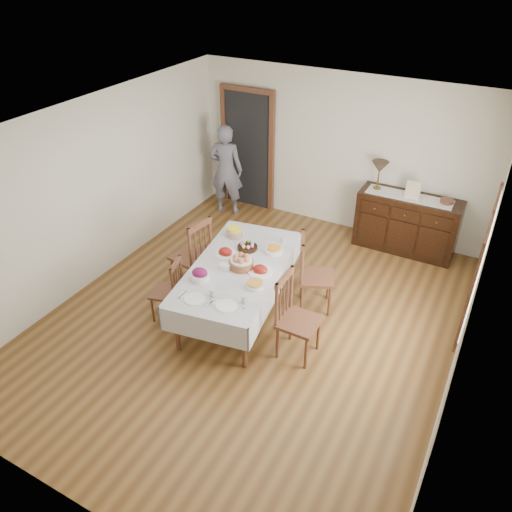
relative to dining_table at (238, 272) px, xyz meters
The scene contains 26 objects.
ground 0.71m from the dining_table, 11.29° to the right, with size 6.00×6.00×0.00m, color brown.
room_shell 1.05m from the dining_table, 75.27° to the left, with size 5.02×6.02×2.65m.
dining_table is the anchor object (origin of this frame).
chair_left_near 0.92m from the dining_table, 145.47° to the right, with size 0.46×0.46×0.89m.
chair_left_far 0.86m from the dining_table, 166.49° to the left, with size 0.54×0.54×1.13m.
chair_right_near 1.04m from the dining_table, 19.57° to the right, with size 0.46×0.46×1.10m.
chair_right_far 1.00m from the dining_table, 35.65° to the left, with size 0.60×0.60×1.10m.
sideboard 3.09m from the dining_table, 59.94° to the left, with size 1.56×0.57×0.94m.
person 2.95m from the dining_table, 123.95° to the left, with size 0.55×0.35×1.74m, color slate.
bread_basket 0.17m from the dining_table, ahead, with size 0.31×0.31×0.18m.
egg_basket 0.45m from the dining_table, 102.10° to the left, with size 0.27×0.27×0.10m.
ham_platter_a 0.35m from the dining_table, 149.14° to the left, with size 0.29×0.29×0.11m.
ham_platter_b 0.34m from the dining_table, ahead, with size 0.32×0.32×0.11m.
beet_bowl 0.56m from the dining_table, 118.89° to the right, with size 0.24×0.24×0.16m.
carrot_bowl 0.59m from the dining_table, 62.14° to the left, with size 0.24×0.24×0.09m.
pineapple_bowl 0.78m from the dining_table, 123.04° to the left, with size 0.23×0.23×0.13m.
casserole_dish 0.51m from the dining_table, 34.82° to the right, with size 0.22×0.22×0.07m.
butter_dish 0.21m from the dining_table, 127.14° to the right, with size 0.15×0.11×0.07m.
setting_left 0.79m from the dining_table, 93.37° to the right, with size 0.44×0.31×0.10m.
setting_right 0.80m from the dining_table, 64.34° to the right, with size 0.44×0.31×0.10m.
glass_far_a 0.76m from the dining_table, 113.87° to the left, with size 0.06×0.06×0.10m.
glass_far_b 0.85m from the dining_table, 71.54° to the left, with size 0.07×0.07×0.11m.
runner 3.06m from the dining_table, 60.20° to the left, with size 1.30×0.35×0.01m.
table_lamp 2.94m from the dining_table, 69.77° to the left, with size 0.26×0.26×0.46m.
picture_frame 3.06m from the dining_table, 59.05° to the left, with size 0.22×0.08×0.28m.
deco_bowl 3.41m from the dining_table, 52.72° to the left, with size 0.20×0.20×0.06m.
Camera 1 is at (2.47, -4.49, 4.33)m, focal length 35.00 mm.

